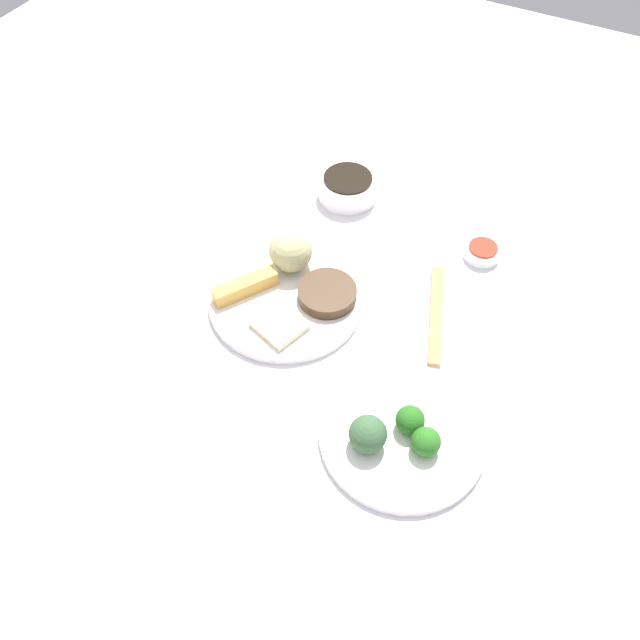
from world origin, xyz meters
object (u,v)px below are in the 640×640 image
broccoli_plate (402,434)px  sauce_ramekin_sweet_and_sour (482,253)px  soy_sauce_bowl (348,188)px  chopsticks_pair (436,314)px  main_plate (286,298)px

broccoli_plate → sauce_ramekin_sweet_and_sour: 0.38m
soy_sauce_bowl → sauce_ramekin_sweet_and_sour: 0.28m
broccoli_plate → chopsticks_pair: bearing=-80.3°
soy_sauce_bowl → sauce_ramekin_sweet_and_sour: (-0.27, 0.03, -0.01)m
main_plate → soy_sauce_bowl: (0.03, -0.28, 0.01)m
broccoli_plate → sauce_ramekin_sweet_and_sour: (0.02, -0.38, 0.00)m
main_plate → sauce_ramekin_sweet_and_sour: sauce_ramekin_sweet_and_sour is taller
chopsticks_pair → broccoli_plate: bearing=99.7°
broccoli_plate → sauce_ramekin_sweet_and_sour: bearing=-87.4°
main_plate → broccoli_plate: (-0.26, 0.14, -0.00)m
broccoli_plate → soy_sauce_bowl: soy_sauce_bowl is taller
main_plate → chopsticks_pair: main_plate is taller
chopsticks_pair → sauce_ramekin_sweet_and_sour: bearing=-97.6°
main_plate → soy_sauce_bowl: size_ratio=2.30×
broccoli_plate → chopsticks_pair: (0.04, -0.23, -0.00)m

